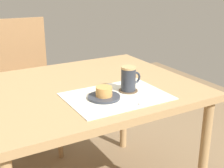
{
  "coord_description": "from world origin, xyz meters",
  "views": [
    {
      "loc": [
        -0.63,
        -1.38,
        1.24
      ],
      "look_at": [
        0.06,
        -0.17,
        0.75
      ],
      "focal_mm": 50.0,
      "sensor_mm": 36.0,
      "label": 1
    }
  ],
  "objects_px": {
    "wooden_chair": "(24,82)",
    "coffee_mug": "(129,78)",
    "dining_table": "(85,99)",
    "pastry": "(103,92)",
    "pastry_plate": "(103,97)"
  },
  "relations": [
    {
      "from": "wooden_chair",
      "to": "coffee_mug",
      "type": "xyz_separation_m",
      "value": [
        0.27,
        -0.95,
        0.25
      ]
    },
    {
      "from": "dining_table",
      "to": "pastry",
      "type": "xyz_separation_m",
      "value": [
        -0.0,
        -0.21,
        0.11
      ]
    },
    {
      "from": "wooden_chair",
      "to": "pastry",
      "type": "xyz_separation_m",
      "value": [
        0.12,
        -0.98,
        0.22
      ]
    },
    {
      "from": "wooden_chair",
      "to": "pastry_plate",
      "type": "height_order",
      "value": "wooden_chair"
    },
    {
      "from": "pastry_plate",
      "to": "pastry",
      "type": "height_order",
      "value": "pastry"
    },
    {
      "from": "pastry",
      "to": "coffee_mug",
      "type": "distance_m",
      "value": 0.16
    },
    {
      "from": "wooden_chair",
      "to": "coffee_mug",
      "type": "distance_m",
      "value": 1.02
    },
    {
      "from": "pastry_plate",
      "to": "dining_table",
      "type": "bearing_deg",
      "value": 88.87
    },
    {
      "from": "pastry_plate",
      "to": "wooden_chair",
      "type": "bearing_deg",
      "value": 96.98
    },
    {
      "from": "pastry_plate",
      "to": "pastry",
      "type": "bearing_deg",
      "value": 0.0
    },
    {
      "from": "pastry",
      "to": "coffee_mug",
      "type": "bearing_deg",
      "value": 8.97
    },
    {
      "from": "dining_table",
      "to": "pastry",
      "type": "bearing_deg",
      "value": -91.13
    },
    {
      "from": "dining_table",
      "to": "pastry",
      "type": "distance_m",
      "value": 0.24
    },
    {
      "from": "pastry_plate",
      "to": "coffee_mug",
      "type": "xyz_separation_m",
      "value": [
        0.15,
        0.02,
        0.06
      ]
    },
    {
      "from": "dining_table",
      "to": "wooden_chair",
      "type": "distance_m",
      "value": 0.78
    }
  ]
}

